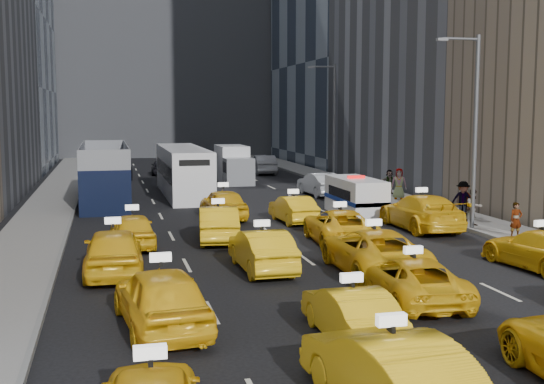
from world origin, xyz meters
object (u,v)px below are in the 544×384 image
at_px(taxi_1, 390,374).
at_px(box_truck, 233,165).
at_px(double_decker, 105,174).
at_px(pedestrian_0, 516,220).
at_px(nypd_van, 356,197).
at_px(city_bus, 183,172).

bearing_deg(taxi_1, box_truck, -102.10).
distance_m(double_decker, pedestrian_0, 24.26).
distance_m(taxi_1, nypd_van, 24.52).
bearing_deg(box_truck, city_bus, -118.11).
height_order(double_decker, box_truck, double_decker).
relative_size(taxi_1, double_decker, 0.40).
bearing_deg(taxi_1, nypd_van, -114.77).
bearing_deg(city_bus, taxi_1, -82.85).
bearing_deg(city_bus, double_decker, -147.20).
relative_size(nypd_van, city_bus, 0.40).
xyz_separation_m(nypd_van, pedestrian_0, (4.08, -8.62, -0.05)).
distance_m(double_decker, city_bus, 5.59).
bearing_deg(box_truck, taxi_1, -91.41).
bearing_deg(taxi_1, city_bus, -95.54).
distance_m(nypd_van, city_bus, 13.58).
xyz_separation_m(taxi_1, pedestrian_0, (12.15, 14.53, 0.11)).
relative_size(double_decker, pedestrian_0, 7.93).
height_order(city_bus, pedestrian_0, city_bus).
relative_size(taxi_1, city_bus, 0.39).
relative_size(city_bus, box_truck, 1.95).
distance_m(nypd_van, box_truck, 18.44).
relative_size(taxi_1, nypd_van, 0.97).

